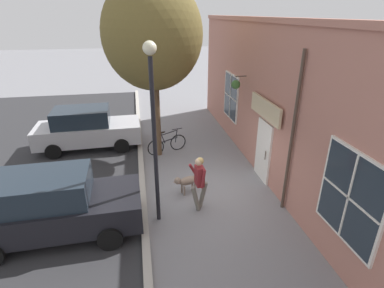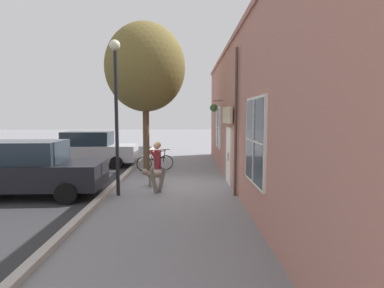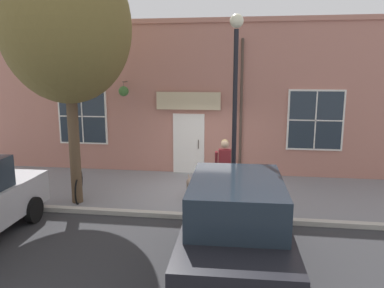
{
  "view_description": "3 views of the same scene",
  "coord_description": "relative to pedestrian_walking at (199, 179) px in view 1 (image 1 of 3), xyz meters",
  "views": [
    {
      "loc": [
        1.92,
        8.21,
        5.39
      ],
      "look_at": [
        0.17,
        -1.31,
        1.13
      ],
      "focal_mm": 28.0,
      "sensor_mm": 36.0,
      "label": 1
    },
    {
      "loc": [
        -0.6,
        10.58,
        2.53
      ],
      "look_at": [
        -0.79,
        -0.77,
        1.45
      ],
      "focal_mm": 28.0,
      "sensor_mm": 36.0,
      "label": 2
    },
    {
      "loc": [
        10.55,
        1.43,
        3.55
      ],
      "look_at": [
        -0.73,
        -0.16,
        1.32
      ],
      "focal_mm": 35.0,
      "sensor_mm": 36.0,
      "label": 3
    }
  ],
  "objects": [
    {
      "name": "dog_on_leash",
      "position": [
        0.24,
        -0.88,
        -0.57
      ],
      "size": [
        1.01,
        0.49,
        0.69
      ],
      "color": "#7F6B5B",
      "rests_on": "ground_plane"
    },
    {
      "name": "ground_plane",
      "position": [
        -0.36,
        -0.91,
        -1.02
      ],
      "size": [
        90.0,
        90.0,
        0.0
      ],
      "primitive_type": "plane",
      "color": "gray"
    },
    {
      "name": "parked_car_mid_block",
      "position": [
        3.91,
        0.41,
        -0.14
      ],
      "size": [
        4.35,
        2.03,
        1.75
      ],
      "color": "black",
      "rests_on": "ground_plane"
    },
    {
      "name": "storefront_facade",
      "position": [
        -2.7,
        -0.93,
        1.61
      ],
      "size": [
        0.95,
        18.0,
        5.27
      ],
      "color": "#B27566",
      "rests_on": "ground_plane"
    },
    {
      "name": "leaning_bicycle",
      "position": [
        0.51,
        -4.1,
        -0.64
      ],
      "size": [
        1.66,
        0.6,
        0.99
      ],
      "color": "black",
      "rests_on": "ground_plane"
    },
    {
      "name": "street_tree_by_curb",
      "position": [
        0.96,
        -3.96,
        3.55
      ],
      "size": [
        3.58,
        3.22,
        6.65
      ],
      "color": "brown",
      "rests_on": "ground_plane"
    },
    {
      "name": "curb_and_road",
      "position": [
        5.49,
        -0.91,
        -1.0
      ],
      "size": [
        10.1,
        28.0,
        0.12
      ],
      "color": "#B2ADA3",
      "rests_on": "ground_plane"
    },
    {
      "name": "pedestrian_walking",
      "position": [
        0.0,
        0.0,
        0.0
      ],
      "size": [
        0.56,
        0.55,
        1.69
      ],
      "color": "#6B665B",
      "rests_on": "ground_plane"
    },
    {
      "name": "street_lamp",
      "position": [
        1.23,
        0.28,
        2.14
      ],
      "size": [
        0.32,
        0.32,
        4.83
      ],
      "color": "black",
      "rests_on": "ground_plane"
    },
    {
      "name": "parked_car_nearest_curb",
      "position": [
        3.8,
        -5.23,
        -0.14
      ],
      "size": [
        4.35,
        2.03,
        1.75
      ],
      "color": "#B7B7BC",
      "rests_on": "ground_plane"
    }
  ]
}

